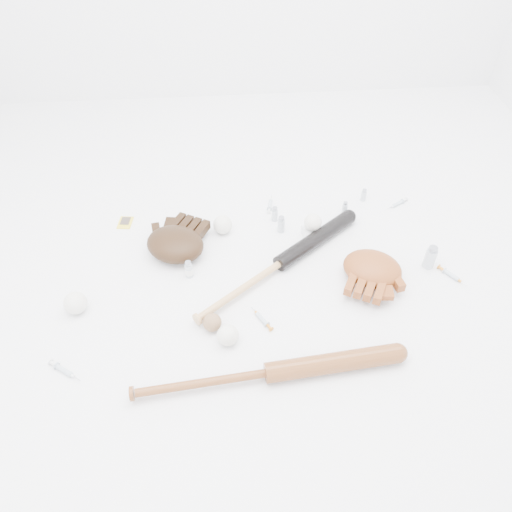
{
  "coord_description": "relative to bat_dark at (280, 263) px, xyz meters",
  "views": [
    {
      "loc": [
        -0.15,
        -1.28,
        1.4
      ],
      "look_at": [
        -0.04,
        0.07,
        0.06
      ],
      "focal_mm": 35.0,
      "sensor_mm": 36.0,
      "label": 1
    }
  ],
  "objects": [
    {
      "name": "bat_dark",
      "position": [
        0.0,
        0.0,
        0.0
      ],
      "size": [
        0.72,
        0.58,
        0.06
      ],
      "primitive_type": null,
      "rotation": [
        0.0,
        0.0,
        0.66
      ],
      "color": "black",
      "rests_on": "ground"
    },
    {
      "name": "syringe_2",
      "position": [
        0.0,
        0.39,
        -0.02
      ],
      "size": [
        0.05,
        0.14,
        0.02
      ],
      "primitive_type": null,
      "rotation": [
        0.0,
        0.0,
        1.37
      ],
      "color": "#ADBCC6",
      "rests_on": "ground"
    },
    {
      "name": "vial_5",
      "position": [
        0.32,
        0.31,
        -0.0
      ],
      "size": [
        0.02,
        0.02,
        0.06
      ],
      "primitive_type": "cylinder",
      "color": "#B3BDC5",
      "rests_on": "ground"
    },
    {
      "name": "vial_3",
      "position": [
        0.58,
        -0.03,
        0.02
      ],
      "size": [
        0.04,
        0.04,
        0.1
      ],
      "primitive_type": "cylinder",
      "color": "#B3BDC5",
      "rests_on": "ground"
    },
    {
      "name": "syringe_0",
      "position": [
        -0.75,
        -0.4,
        -0.02
      ],
      "size": [
        0.14,
        0.11,
        0.02
      ],
      "primitive_type": null,
      "rotation": [
        0.0,
        0.0,
        -0.62
      ],
      "color": "#ADBCC6",
      "rests_on": "ground"
    },
    {
      "name": "syringe_1",
      "position": [
        -0.09,
        -0.25,
        -0.02
      ],
      "size": [
        0.09,
        0.13,
        0.02
      ],
      "primitive_type": null,
      "rotation": [
        0.0,
        0.0,
        2.1
      ],
      "color": "#ADBCC6",
      "rests_on": "ground"
    },
    {
      "name": "vial_4",
      "position": [
        -0.35,
        -0.01,
        0.01
      ],
      "size": [
        0.03,
        0.03,
        0.07
      ],
      "primitive_type": "cylinder",
      "color": "#B3BDC5",
      "rests_on": "ground"
    },
    {
      "name": "syringe_4",
      "position": [
        0.57,
        0.35,
        -0.02
      ],
      "size": [
        0.13,
        0.09,
        0.02
      ],
      "primitive_type": null,
      "rotation": [
        0.0,
        0.0,
        3.67
      ],
      "color": "#ADBCC6",
      "rests_on": "ground"
    },
    {
      "name": "pedestal",
      "position": [
        0.15,
        0.18,
        -0.01
      ],
      "size": [
        0.08,
        0.08,
        0.04
      ],
      "primitive_type": "cube",
      "rotation": [
        0.0,
        0.0,
        0.16
      ],
      "color": "white",
      "rests_on": "ground"
    },
    {
      "name": "baseball_on_pedestal",
      "position": [
        0.15,
        0.18,
        0.04
      ],
      "size": [
        0.07,
        0.07,
        0.07
      ],
      "primitive_type": "sphere",
      "color": "white",
      "rests_on": "pedestal"
    },
    {
      "name": "vial_1",
      "position": [
        0.42,
        0.4,
        -0.0
      ],
      "size": [
        0.02,
        0.02,
        0.06
      ],
      "primitive_type": "cylinder",
      "color": "#B3BDC5",
      "rests_on": "ground"
    },
    {
      "name": "syringe_3",
      "position": [
        0.65,
        -0.09,
        -0.02
      ],
      "size": [
        0.1,
        0.13,
        0.02
      ],
      "primitive_type": null,
      "rotation": [
        0.0,
        0.0,
        -0.96
      ],
      "color": "#ADBCC6",
      "rests_on": "ground"
    },
    {
      "name": "glove_dark",
      "position": [
        -0.41,
        0.12,
        0.02
      ],
      "size": [
        0.38,
        0.38,
        0.1
      ],
      "primitive_type": null,
      "rotation": [
        0.0,
        0.0,
        -0.5
      ],
      "color": "black",
      "rests_on": "ground"
    },
    {
      "name": "vial_0",
      "position": [
        0.01,
        0.29,
        0.0
      ],
      "size": [
        0.03,
        0.03,
        0.07
      ],
      "primitive_type": "cylinder",
      "color": "#B3BDC5",
      "rests_on": "ground"
    },
    {
      "name": "glove_tan",
      "position": [
        0.34,
        -0.07,
        0.02
      ],
      "size": [
        0.36,
        0.36,
        0.1
      ],
      "primitive_type": null,
      "rotation": [
        0.0,
        0.0,
        2.66
      ],
      "color": "brown",
      "rests_on": "ground"
    },
    {
      "name": "baseball_upper",
      "position": [
        -0.21,
        0.23,
        0.01
      ],
      "size": [
        0.08,
        0.08,
        0.08
      ],
      "primitive_type": "sphere",
      "color": "white",
      "rests_on": "ground"
    },
    {
      "name": "baseball_mid",
      "position": [
        -0.22,
        -0.33,
        0.01
      ],
      "size": [
        0.07,
        0.07,
        0.07
      ],
      "primitive_type": "sphere",
      "color": "white",
      "rests_on": "ground"
    },
    {
      "name": "vial_2",
      "position": [
        0.03,
        0.22,
        0.01
      ],
      "size": [
        0.03,
        0.03,
        0.08
      ],
      "primitive_type": "cylinder",
      "color": "#B3BDC5",
      "rests_on": "ground"
    },
    {
      "name": "baseball_left",
      "position": [
        -0.75,
        -0.15,
        0.01
      ],
      "size": [
        0.08,
        0.08,
        0.08
      ],
      "primitive_type": "sphere",
      "color": "white",
      "rests_on": "ground"
    },
    {
      "name": "trading_card",
      "position": [
        -0.63,
        0.32,
        -0.03
      ],
      "size": [
        0.07,
        0.09,
        0.0
      ],
      "primitive_type": "cube",
      "rotation": [
        0.0,
        0.0,
        -0.14
      ],
      "color": "yellow",
      "rests_on": "ground"
    },
    {
      "name": "baseball_aged",
      "position": [
        -0.27,
        -0.27,
        0.0
      ],
      "size": [
        0.07,
        0.07,
        0.07
      ],
      "primitive_type": "sphere",
      "color": "#8B6442",
      "rests_on": "ground"
    },
    {
      "name": "bat_wood",
      "position": [
        -0.09,
        -0.48,
        0.0
      ],
      "size": [
        0.91,
        0.15,
        0.07
      ],
      "primitive_type": null,
      "rotation": [
        0.0,
        0.0,
        0.09
      ],
      "color": "brown",
      "rests_on": "ground"
    }
  ]
}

